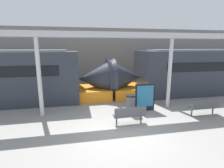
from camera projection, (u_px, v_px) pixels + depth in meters
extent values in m
plane|color=gray|center=(120.00, 133.00, 6.95)|extent=(60.00, 60.00, 0.00)
cube|color=gray|center=(95.00, 57.00, 15.49)|extent=(56.00, 0.20, 5.00)
cone|color=#2D333D|center=(124.00, 77.00, 11.99)|extent=(2.37, 2.63, 2.63)
cube|color=orange|center=(127.00, 91.00, 12.23)|extent=(2.14, 2.46, 0.70)
cone|color=#2D333D|center=(97.00, 78.00, 11.62)|extent=(2.37, 2.63, 2.63)
cube|color=orange|center=(94.00, 93.00, 11.78)|extent=(2.14, 2.46, 0.70)
cube|color=#4C4F54|center=(129.00, 115.00, 7.68)|extent=(1.42, 0.48, 0.04)
cube|color=#4C4F54|center=(131.00, 112.00, 7.44)|extent=(1.41, 0.07, 0.40)
cylinder|color=#4C4F54|center=(117.00, 121.00, 7.60)|extent=(0.07, 0.07, 0.41)
cylinder|color=#4C4F54|center=(141.00, 119.00, 7.85)|extent=(0.07, 0.07, 0.41)
cube|color=#4C4F54|center=(203.00, 107.00, 8.77)|extent=(1.54, 0.46, 0.04)
cube|color=#4C4F54|center=(206.00, 104.00, 8.53)|extent=(1.53, 0.06, 0.40)
cylinder|color=#4C4F54|center=(192.00, 112.00, 8.69)|extent=(0.07, 0.07, 0.41)
cylinder|color=#4C4F54|center=(213.00, 110.00, 8.94)|extent=(0.07, 0.07, 0.41)
cylinder|color=#4C4F54|center=(131.00, 105.00, 8.90)|extent=(0.46, 0.46, 0.93)
cylinder|color=black|center=(131.00, 96.00, 8.80)|extent=(0.49, 0.49, 0.06)
cube|color=black|center=(145.00, 97.00, 9.27)|extent=(1.08, 0.06, 1.49)
cube|color=teal|center=(145.00, 96.00, 9.22)|extent=(0.92, 0.01, 1.14)
cylinder|color=silver|center=(170.00, 74.00, 9.74)|extent=(0.20, 0.20, 3.81)
cylinder|color=silver|center=(39.00, 78.00, 8.41)|extent=(0.20, 0.20, 3.81)
cube|color=#B7B7BC|center=(172.00, 36.00, 9.32)|extent=(28.00, 0.60, 0.28)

